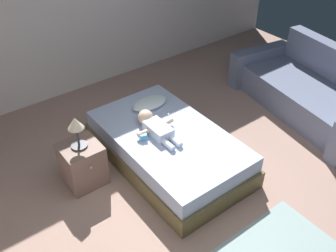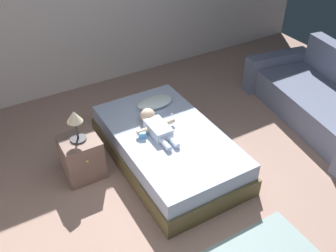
{
  "view_description": "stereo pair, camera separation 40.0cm",
  "coord_description": "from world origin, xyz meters",
  "px_view_note": "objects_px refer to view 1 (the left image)",
  "views": [
    {
      "loc": [
        -1.92,
        -1.87,
        3.01
      ],
      "look_at": [
        0.09,
        0.78,
        0.52
      ],
      "focal_mm": 39.89,
      "sensor_mm": 36.0,
      "label": 1
    },
    {
      "loc": [
        -1.59,
        -2.1,
        3.01
      ],
      "look_at": [
        0.09,
        0.78,
        0.52
      ],
      "focal_mm": 39.89,
      "sensor_mm": 36.0,
      "label": 2
    }
  ],
  "objects_px": {
    "baby": "(155,126)",
    "toy_block": "(143,137)",
    "toothbrush": "(169,118)",
    "nightstand": "(83,164)",
    "pillow": "(150,103)",
    "bed": "(168,147)",
    "lamp": "(76,127)",
    "couch": "(312,92)"
  },
  "relations": [
    {
      "from": "toothbrush",
      "to": "bed",
      "type": "bearing_deg",
      "value": -129.42
    },
    {
      "from": "toothbrush",
      "to": "nightstand",
      "type": "height_order",
      "value": "nightstand"
    },
    {
      "from": "couch",
      "to": "nightstand",
      "type": "relative_size",
      "value": 4.64
    },
    {
      "from": "baby",
      "to": "toy_block",
      "type": "relative_size",
      "value": 7.35
    },
    {
      "from": "lamp",
      "to": "toy_block",
      "type": "xyz_separation_m",
      "value": [
        0.66,
        -0.22,
        -0.3
      ]
    },
    {
      "from": "baby",
      "to": "lamp",
      "type": "height_order",
      "value": "lamp"
    },
    {
      "from": "bed",
      "to": "toothbrush",
      "type": "distance_m",
      "value": 0.36
    },
    {
      "from": "toothbrush",
      "to": "baby",
      "type": "bearing_deg",
      "value": -159.96
    },
    {
      "from": "bed",
      "to": "toothbrush",
      "type": "bearing_deg",
      "value": 50.58
    },
    {
      "from": "pillow",
      "to": "toy_block",
      "type": "height_order",
      "value": "pillow"
    },
    {
      "from": "baby",
      "to": "pillow",
      "type": "bearing_deg",
      "value": 61.79
    },
    {
      "from": "pillow",
      "to": "toy_block",
      "type": "relative_size",
      "value": 5.07
    },
    {
      "from": "lamp",
      "to": "toy_block",
      "type": "bearing_deg",
      "value": -18.41
    },
    {
      "from": "couch",
      "to": "lamp",
      "type": "height_order",
      "value": "lamp"
    },
    {
      "from": "pillow",
      "to": "lamp",
      "type": "height_order",
      "value": "lamp"
    },
    {
      "from": "toothbrush",
      "to": "nightstand",
      "type": "relative_size",
      "value": 0.29
    },
    {
      "from": "pillow",
      "to": "lamp",
      "type": "distance_m",
      "value": 1.15
    },
    {
      "from": "pillow",
      "to": "couch",
      "type": "relative_size",
      "value": 0.2
    },
    {
      "from": "couch",
      "to": "toy_block",
      "type": "bearing_deg",
      "value": 171.03
    },
    {
      "from": "toy_block",
      "to": "pillow",
      "type": "bearing_deg",
      "value": 48.88
    },
    {
      "from": "baby",
      "to": "couch",
      "type": "relative_size",
      "value": 0.29
    },
    {
      "from": "nightstand",
      "to": "bed",
      "type": "bearing_deg",
      "value": -17.49
    },
    {
      "from": "couch",
      "to": "lamp",
      "type": "relative_size",
      "value": 6.32
    },
    {
      "from": "pillow",
      "to": "nightstand",
      "type": "height_order",
      "value": "pillow"
    },
    {
      "from": "couch",
      "to": "toy_block",
      "type": "xyz_separation_m",
      "value": [
        -2.56,
        0.4,
        0.17
      ]
    },
    {
      "from": "bed",
      "to": "nightstand",
      "type": "bearing_deg",
      "value": 162.51
    },
    {
      "from": "toothbrush",
      "to": "lamp",
      "type": "distance_m",
      "value": 1.17
    },
    {
      "from": "baby",
      "to": "toy_block",
      "type": "xyz_separation_m",
      "value": [
        -0.19,
        -0.04,
        -0.03
      ]
    },
    {
      "from": "lamp",
      "to": "toy_block",
      "type": "relative_size",
      "value": 3.96
    },
    {
      "from": "pillow",
      "to": "couch",
      "type": "distance_m",
      "value": 2.32
    },
    {
      "from": "toy_block",
      "to": "couch",
      "type": "bearing_deg",
      "value": -8.97
    },
    {
      "from": "lamp",
      "to": "toy_block",
      "type": "height_order",
      "value": "lamp"
    },
    {
      "from": "pillow",
      "to": "couch",
      "type": "bearing_deg",
      "value": -22.75
    },
    {
      "from": "baby",
      "to": "nightstand",
      "type": "bearing_deg",
      "value": 168.29
    },
    {
      "from": "couch",
      "to": "lamp",
      "type": "distance_m",
      "value": 3.31
    },
    {
      "from": "toothbrush",
      "to": "toy_block",
      "type": "relative_size",
      "value": 1.54
    },
    {
      "from": "baby",
      "to": "couch",
      "type": "height_order",
      "value": "couch"
    },
    {
      "from": "baby",
      "to": "toothbrush",
      "type": "xyz_separation_m",
      "value": [
        0.28,
        0.1,
        -0.06
      ]
    },
    {
      "from": "nightstand",
      "to": "toy_block",
      "type": "relative_size",
      "value": 5.39
    },
    {
      "from": "couch",
      "to": "nightstand",
      "type": "height_order",
      "value": "couch"
    },
    {
      "from": "pillow",
      "to": "baby",
      "type": "relative_size",
      "value": 0.69
    },
    {
      "from": "lamp",
      "to": "toy_block",
      "type": "distance_m",
      "value": 0.75
    }
  ]
}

